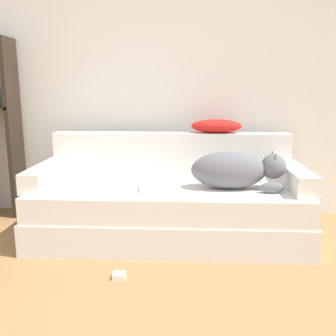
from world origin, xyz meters
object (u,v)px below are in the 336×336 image
(laptop, at_px, (160,188))
(throw_pillow, at_px, (216,126))
(couch, at_px, (169,211))
(dog, at_px, (236,170))
(power_adapter, at_px, (119,275))

(laptop, height_order, throw_pillow, throw_pillow)
(couch, relative_size, throw_pillow, 4.79)
(laptop, bearing_deg, dog, -2.82)
(dog, height_order, laptop, dog)
(laptop, xyz_separation_m, throw_pillow, (0.44, 0.52, 0.40))
(dog, xyz_separation_m, throw_pillow, (-0.11, 0.48, 0.27))
(throw_pillow, bearing_deg, power_adapter, -120.93)
(dog, bearing_deg, throw_pillow, 102.67)
(dog, bearing_deg, laptop, -176.07)
(couch, bearing_deg, throw_pillow, 46.40)
(throw_pillow, relative_size, power_adapter, 5.69)
(dog, xyz_separation_m, power_adapter, (-0.75, -0.59, -0.54))
(couch, distance_m, power_adapter, 0.75)
(couch, bearing_deg, dog, -9.83)
(dog, distance_m, power_adapter, 1.10)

